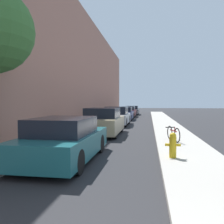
% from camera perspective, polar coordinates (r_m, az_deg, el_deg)
% --- Properties ---
extents(ground_plane, '(120.00, 120.00, 0.00)m').
position_cam_1_polar(ground_plane, '(16.58, 3.65, -3.82)').
color(ground_plane, '#28282B').
extents(sidewalk_left, '(2.00, 52.00, 0.12)m').
position_cam_1_polar(sidewalk_left, '(17.09, -6.09, -3.44)').
color(sidewalk_left, '#ADA89E').
rests_on(sidewalk_left, ground).
extents(sidewalk_right, '(2.00, 52.00, 0.12)m').
position_cam_1_polar(sidewalk_right, '(16.55, 13.72, -3.68)').
color(sidewalk_right, '#ADA89E').
rests_on(sidewalk_right, ground).
extents(building_facade_left, '(0.70, 52.00, 9.73)m').
position_cam_1_polar(building_facade_left, '(17.68, -10.48, 12.37)').
color(building_facade_left, tan).
rests_on(building_facade_left, ground).
extents(parked_car_teal, '(1.81, 4.16, 1.33)m').
position_cam_1_polar(parked_car_teal, '(7.18, -11.68, -6.85)').
color(parked_car_teal, black).
rests_on(parked_car_teal, ground).
extents(parked_car_champagne, '(1.86, 4.06, 1.49)m').
position_cam_1_polar(parked_car_champagne, '(12.66, -2.19, -2.51)').
color(parked_car_champagne, black).
rests_on(parked_car_champagne, ground).
extents(parked_car_silver, '(1.78, 4.28, 1.47)m').
position_cam_1_polar(parked_car_silver, '(18.01, 1.26, -1.10)').
color(parked_car_silver, black).
rests_on(parked_car_silver, ground).
extents(parked_car_navy, '(1.79, 3.98, 1.32)m').
position_cam_1_polar(parked_car_navy, '(23.70, 2.98, -0.43)').
color(parked_car_navy, black).
rests_on(parked_car_navy, ground).
extents(parked_car_maroon, '(1.68, 4.35, 1.34)m').
position_cam_1_polar(parked_car_maroon, '(28.50, 4.14, 0.05)').
color(parked_car_maroon, black).
rests_on(parked_car_maroon, ground).
extents(parked_car_grey, '(1.82, 4.38, 1.31)m').
position_cam_1_polar(parked_car_grey, '(33.81, 5.08, 0.40)').
color(parked_car_grey, black).
rests_on(parked_car_grey, ground).
extents(fire_hydrant, '(0.46, 0.21, 0.76)m').
position_cam_1_polar(fire_hydrant, '(7.22, 14.83, -7.86)').
color(fire_hydrant, gold).
rests_on(fire_hydrant, sidewalk_right).
extents(bicycle, '(0.52, 1.47, 0.62)m').
position_cam_1_polar(bicycle, '(10.31, 14.93, -5.20)').
color(bicycle, black).
rests_on(bicycle, sidewalk_right).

